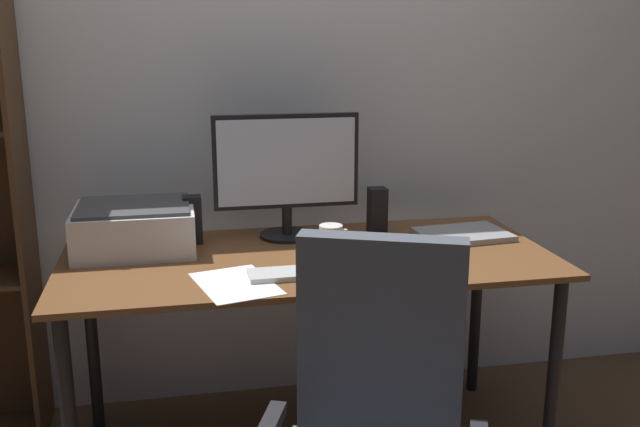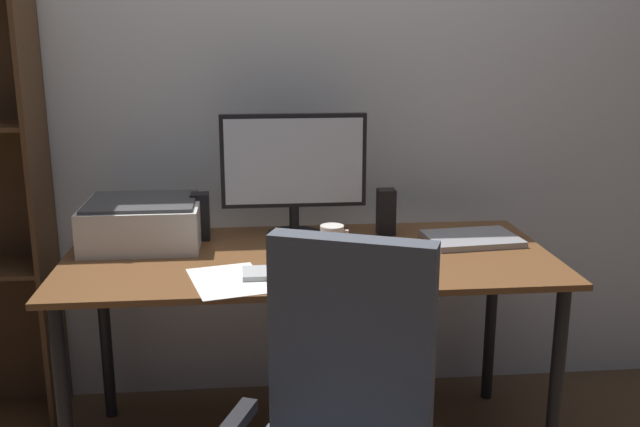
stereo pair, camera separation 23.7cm
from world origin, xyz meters
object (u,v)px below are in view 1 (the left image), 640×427
Objects in this scene: monitor at (286,168)px; laptop at (463,235)px; speaker_left at (193,220)px; speaker_right at (377,210)px; printer at (135,228)px; keyboard at (296,273)px; mouse at (361,267)px; coffee_mug at (331,240)px; desk at (308,277)px.

monitor is 0.69m from laptop.
speaker_right is at bearing 0.00° from speaker_left.
monitor is at bearing 1.33° from speaker_left.
printer is at bearing -165.78° from speaker_left.
printer is (-1.16, 0.08, 0.07)m from laptop.
laptop is (0.63, -0.14, -0.24)m from monitor.
speaker_left is (-0.30, 0.43, 0.08)m from keyboard.
laptop reaches higher than keyboard.
speaker_right reaches higher than keyboard.
monitor is 5.45× the size of mouse.
coffee_mug is (-0.05, 0.20, 0.03)m from mouse.
desk is 0.15m from coffee_mug.
speaker_right is at bearing 3.27° from printer.
speaker_left is at bearing 129.26° from mouse.
monitor reaches higher than speaker_left.
monitor is 1.31× the size of printer.
coffee_mug is 0.32m from speaker_right.
speaker_right reaches higher than laptop.
monitor reaches higher than speaker_right.
mouse is 0.21m from coffee_mug.
printer is at bearing -176.73° from speaker_right.
printer reaches higher than coffee_mug.
laptop is at bearing 22.64° from mouse.
speaker_left and speaker_right have the same top height.
speaker_right is 0.42× the size of printer.
printer is (-0.57, 0.18, 0.16)m from desk.
desk is at bearing -81.44° from monitor.
desk is 9.65× the size of speaker_right.
laptop reaches higher than desk.
mouse is 0.80m from printer.
laptop is (0.59, 0.10, 0.09)m from desk.
printer is (-0.70, 0.38, 0.06)m from mouse.
keyboard is 0.58m from speaker_right.
coffee_mug is 0.59× the size of speaker_left.
mouse is 0.96× the size of coffee_mug.
speaker_right is (0.30, 0.23, 0.16)m from desk.
speaker_left reaches higher than coffee_mug.
monitor is 0.50m from keyboard.
laptop is at bearing -7.59° from speaker_left.
speaker_right is at bearing -1.33° from monitor.
desk is at bearing -31.18° from speaker_left.
speaker_right is 0.88m from printer.
keyboard is (-0.08, -0.20, 0.09)m from desk.
speaker_left is 0.20m from printer.
monitor reaches higher than laptop.
speaker_right reaches higher than printer.
speaker_left reaches higher than keyboard.
printer is at bearing 162.85° from desk.
keyboard is 2.89× the size of coffee_mug.
monitor is at bearing 98.56° from desk.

